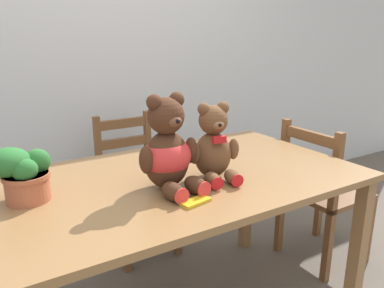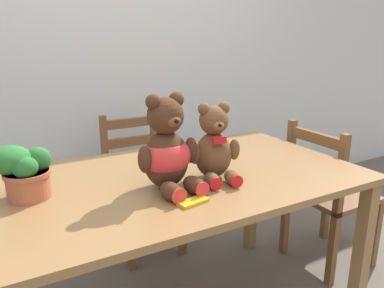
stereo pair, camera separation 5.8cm
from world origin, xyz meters
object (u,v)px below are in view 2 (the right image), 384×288
(teddy_bear_right, at_px, (214,146))
(chocolate_bar, at_px, (193,202))
(wooden_chair_behind, at_px, (140,182))
(teddy_bear_left, at_px, (167,151))
(potted_plant, at_px, (23,171))
(wooden_chair_side, at_px, (327,195))

(teddy_bear_right, xyz_separation_m, chocolate_bar, (-0.20, -0.18, -0.13))
(wooden_chair_behind, bearing_deg, chocolate_bar, 78.77)
(teddy_bear_left, relative_size, chocolate_bar, 3.30)
(teddy_bear_left, xyz_separation_m, chocolate_bar, (0.01, -0.18, -0.14))
(teddy_bear_left, bearing_deg, potted_plant, -23.34)
(teddy_bear_left, distance_m, teddy_bear_right, 0.21)
(wooden_chair_behind, xyz_separation_m, teddy_bear_left, (-0.23, -0.91, 0.50))
(teddy_bear_left, bearing_deg, teddy_bear_right, 174.05)
(wooden_chair_side, height_order, chocolate_bar, wooden_chair_side)
(wooden_chair_behind, xyz_separation_m, teddy_bear_right, (-0.02, -0.91, 0.48))
(wooden_chair_side, bearing_deg, wooden_chair_behind, -130.41)
(wooden_chair_behind, height_order, wooden_chair_side, wooden_chair_side)
(potted_plant, relative_size, chocolate_bar, 1.87)
(teddy_bear_left, relative_size, teddy_bear_right, 1.17)
(potted_plant, bearing_deg, wooden_chair_behind, 45.68)
(wooden_chair_behind, bearing_deg, teddy_bear_right, 89.04)
(wooden_chair_side, relative_size, chocolate_bar, 7.77)
(teddy_bear_right, height_order, potted_plant, teddy_bear_right)
(teddy_bear_left, distance_m, potted_plant, 0.53)
(potted_plant, bearing_deg, teddy_bear_right, -13.02)
(wooden_chair_behind, distance_m, teddy_bear_left, 1.06)
(wooden_chair_behind, distance_m, potted_plant, 1.14)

